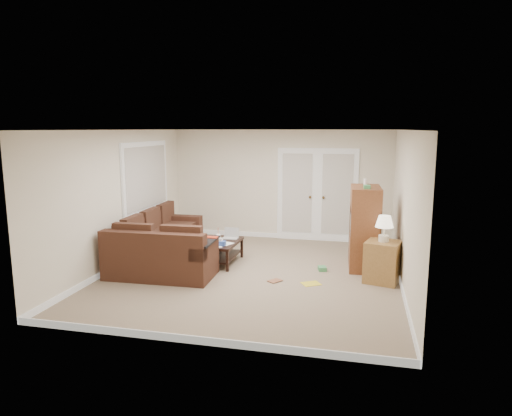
% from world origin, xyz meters
% --- Properties ---
extents(floor, '(5.50, 5.50, 0.00)m').
position_xyz_m(floor, '(0.00, 0.00, 0.00)').
color(floor, gray).
rests_on(floor, ground).
extents(ceiling, '(5.00, 5.50, 0.02)m').
position_xyz_m(ceiling, '(0.00, 0.00, 2.50)').
color(ceiling, white).
rests_on(ceiling, wall_back).
extents(wall_left, '(0.02, 5.50, 2.50)m').
position_xyz_m(wall_left, '(-2.50, 0.00, 1.25)').
color(wall_left, '#EEE5CF').
rests_on(wall_left, floor).
extents(wall_right, '(0.02, 5.50, 2.50)m').
position_xyz_m(wall_right, '(2.50, 0.00, 1.25)').
color(wall_right, '#EEE5CF').
rests_on(wall_right, floor).
extents(wall_back, '(5.00, 0.02, 2.50)m').
position_xyz_m(wall_back, '(0.00, 2.75, 1.25)').
color(wall_back, '#EEE5CF').
rests_on(wall_back, floor).
extents(wall_front, '(5.00, 0.02, 2.50)m').
position_xyz_m(wall_front, '(0.00, -2.75, 1.25)').
color(wall_front, '#EEE5CF').
rests_on(wall_front, floor).
extents(baseboards, '(5.00, 5.50, 0.10)m').
position_xyz_m(baseboards, '(0.00, 0.00, 0.05)').
color(baseboards, silver).
rests_on(baseboards, floor).
extents(french_doors, '(1.80, 0.05, 2.13)m').
position_xyz_m(french_doors, '(0.85, 2.71, 1.04)').
color(french_doors, silver).
rests_on(french_doors, floor).
extents(window_left, '(0.05, 1.92, 1.42)m').
position_xyz_m(window_left, '(-2.46, 1.00, 1.55)').
color(window_left, silver).
rests_on(window_left, wall_left).
extents(sectional_sofa, '(1.92, 2.79, 0.86)m').
position_xyz_m(sectional_sofa, '(-1.78, 0.15, 0.33)').
color(sectional_sofa, '#46271A').
rests_on(sectional_sofa, floor).
extents(coffee_table, '(0.53, 1.03, 0.70)m').
position_xyz_m(coffee_table, '(-0.67, 0.51, 0.23)').
color(coffee_table, black).
rests_on(coffee_table, floor).
extents(tv_armoire, '(0.56, 0.96, 1.61)m').
position_xyz_m(tv_armoire, '(1.89, 0.81, 0.76)').
color(tv_armoire, brown).
rests_on(tv_armoire, floor).
extents(side_cabinet, '(0.65, 0.65, 1.12)m').
position_xyz_m(side_cabinet, '(2.20, 0.07, 0.40)').
color(side_cabinet, olive).
rests_on(side_cabinet, floor).
extents(space_heater, '(0.13, 0.11, 0.28)m').
position_xyz_m(space_heater, '(1.66, 2.43, 0.14)').
color(space_heater, white).
rests_on(space_heater, floor).
extents(floor_magazine, '(0.37, 0.35, 0.01)m').
position_xyz_m(floor_magazine, '(1.06, -0.31, 0.00)').
color(floor_magazine, yellow).
rests_on(floor_magazine, floor).
extents(floor_greenbox, '(0.18, 0.21, 0.07)m').
position_xyz_m(floor_greenbox, '(1.18, 0.46, 0.04)').
color(floor_greenbox, '#418F52').
rests_on(floor_greenbox, floor).
extents(floor_book, '(0.27, 0.28, 0.02)m').
position_xyz_m(floor_book, '(0.39, -0.27, 0.01)').
color(floor_book, brown).
rests_on(floor_book, floor).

